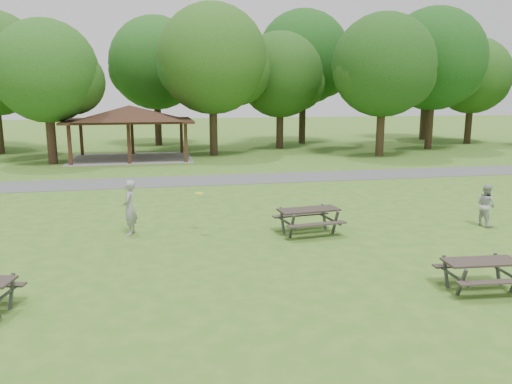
% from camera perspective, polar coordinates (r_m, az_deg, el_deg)
% --- Properties ---
extents(ground, '(160.00, 160.00, 0.00)m').
position_cam_1_polar(ground, '(13.40, -0.81, -8.95)').
color(ground, '#3F6A1E').
rests_on(ground, ground).
extents(asphalt_path, '(120.00, 3.20, 0.02)m').
position_cam_1_polar(asphalt_path, '(26.86, -6.34, 1.33)').
color(asphalt_path, '#4D4D4F').
rests_on(asphalt_path, ground).
extents(pavilion, '(8.60, 7.01, 3.76)m').
position_cam_1_polar(pavilion, '(36.43, -14.25, 8.50)').
color(pavilion, '#361D13').
rests_on(pavilion, ground).
extents(tree_row_d, '(6.93, 6.60, 9.27)m').
position_cam_1_polar(tree_row_d, '(35.52, -22.71, 12.30)').
color(tree_row_d, '#332016').
rests_on(tree_row_d, ground).
extents(tree_row_e, '(8.40, 8.00, 11.02)m').
position_cam_1_polar(tree_row_e, '(37.70, -4.86, 14.55)').
color(tree_row_e, '#2F2215').
rests_on(tree_row_e, ground).
extents(tree_row_f, '(7.35, 7.00, 9.55)m').
position_cam_1_polar(tree_row_f, '(42.20, 2.90, 12.94)').
color(tree_row_f, '#302015').
rests_on(tree_row_f, ground).
extents(tree_row_g, '(7.77, 7.40, 10.25)m').
position_cam_1_polar(tree_row_g, '(38.13, 14.46, 13.52)').
color(tree_row_g, '#312315').
rests_on(tree_row_g, ground).
extents(tree_row_h, '(8.61, 8.20, 11.37)m').
position_cam_1_polar(tree_row_h, '(44.08, 19.73, 13.79)').
color(tree_row_h, black).
rests_on(tree_row_h, ground).
extents(tree_row_i, '(7.14, 6.80, 9.52)m').
position_cam_1_polar(tree_row_i, '(50.20, 23.54, 11.86)').
color(tree_row_i, black).
rests_on(tree_row_i, ground).
extents(tree_deep_b, '(8.40, 8.00, 11.13)m').
position_cam_1_polar(tree_deep_b, '(45.44, -11.25, 13.95)').
color(tree_deep_b, black).
rests_on(tree_deep_b, ground).
extents(tree_deep_c, '(8.82, 8.40, 11.90)m').
position_cam_1_polar(tree_deep_c, '(46.45, 5.55, 14.74)').
color(tree_deep_c, black).
rests_on(tree_deep_c, ground).
extents(tree_deep_d, '(8.40, 8.00, 11.27)m').
position_cam_1_polar(tree_deep_d, '(52.99, 18.99, 13.31)').
color(tree_deep_d, '#2E2114').
rests_on(tree_deep_d, ground).
extents(picnic_table_middle, '(2.19, 1.84, 0.87)m').
position_cam_1_polar(picnic_table_middle, '(16.68, 6.04, -2.61)').
color(picnic_table_middle, '#29231E').
rests_on(picnic_table_middle, ground).
extents(picnic_table_far, '(1.86, 1.54, 0.76)m').
position_cam_1_polar(picnic_table_far, '(13.09, 24.32, -7.88)').
color(picnic_table_far, '#2D2420').
rests_on(picnic_table_far, ground).
extents(frisbee_in_flight, '(0.38, 0.38, 0.02)m').
position_cam_1_polar(frisbee_in_flight, '(16.66, -6.50, -0.16)').
color(frisbee_in_flight, yellow).
rests_on(frisbee_in_flight, ground).
extents(frisbee_thrower, '(0.55, 0.73, 1.82)m').
position_cam_1_polar(frisbee_thrower, '(16.97, -14.24, -1.73)').
color(frisbee_thrower, '#959597').
rests_on(frisbee_thrower, ground).
extents(frisbee_catcher, '(0.71, 0.83, 1.50)m').
position_cam_1_polar(frisbee_catcher, '(19.31, 24.77, -1.37)').
color(frisbee_catcher, '#ACACAF').
rests_on(frisbee_catcher, ground).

